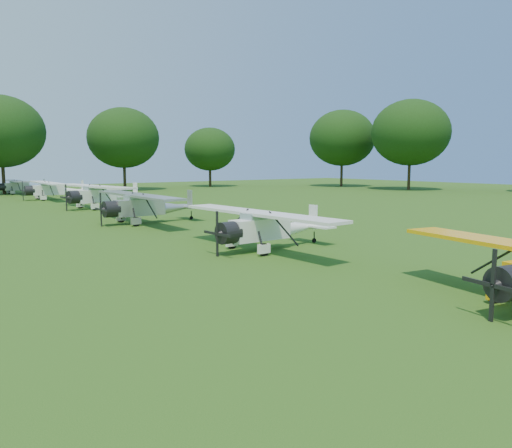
{
  "coord_description": "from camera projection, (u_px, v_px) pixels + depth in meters",
  "views": [
    {
      "loc": [
        -14.36,
        -15.98,
        4.21
      ],
      "look_at": [
        -1.01,
        2.15,
        1.4
      ],
      "focal_mm": 35.0,
      "sensor_mm": 36.0,
      "label": 1
    }
  ],
  "objects": [
    {
      "name": "aircraft_5",
      "position": [
        102.0,
        194.0,
        45.33
      ],
      "size": [
        7.4,
        11.72,
        2.3
      ],
      "rotation": [
        0.0,
        0.0,
        0.16
      ],
      "color": "white",
      "rests_on": "ground"
    },
    {
      "name": "tree_belt",
      "position": [
        361.0,
        79.0,
        22.98
      ],
      "size": [
        137.36,
        130.27,
        14.52
      ],
      "color": "#2F1F12",
      "rests_on": "ground"
    },
    {
      "name": "aircraft_4",
      "position": [
        147.0,
        204.0,
        34.46
      ],
      "size": [
        7.05,
        11.18,
        2.22
      ],
      "rotation": [
        0.0,
        0.0,
        -0.0
      ],
      "color": "#B4B4B8",
      "rests_on": "ground"
    },
    {
      "name": "ground",
      "position": [
        304.0,
        259.0,
        21.74
      ],
      "size": [
        160.0,
        160.0,
        0.0
      ],
      "primitive_type": "plane",
      "color": "#1C4C13",
      "rests_on": "ground"
    },
    {
      "name": "aircraft_7",
      "position": [
        20.0,
        185.0,
        66.06
      ],
      "size": [
        6.23,
        9.88,
        1.96
      ],
      "rotation": [
        0.0,
        0.0,
        -0.0
      ],
      "color": "#B4B4B8",
      "rests_on": "ground"
    },
    {
      "name": "aircraft_6",
      "position": [
        53.0,
        188.0,
        56.02
      ],
      "size": [
        6.86,
        10.9,
        2.16
      ],
      "rotation": [
        0.0,
        0.0,
        -0.02
      ],
      "color": "white",
      "rests_on": "ground"
    },
    {
      "name": "aircraft_3",
      "position": [
        268.0,
        225.0,
        24.03
      ],
      "size": [
        6.51,
        10.36,
        2.04
      ],
      "rotation": [
        0.0,
        0.0,
        0.05
      ],
      "color": "white",
      "rests_on": "ground"
    }
  ]
}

